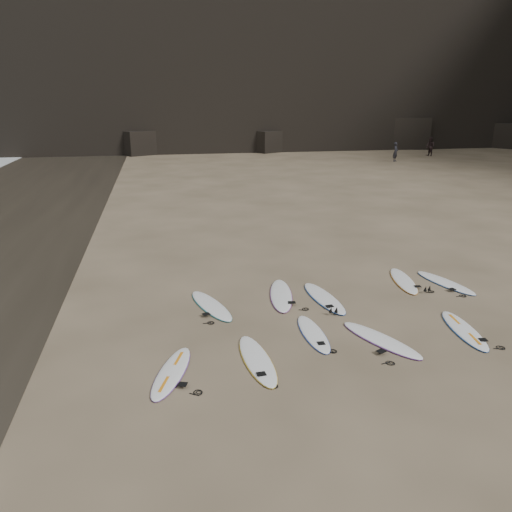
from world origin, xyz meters
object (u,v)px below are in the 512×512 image
Objects in this scene: person_b at (430,147)px; surfboard_9 at (445,282)px; surfboard_0 at (172,372)px; person_a at (396,152)px; surfboard_1 at (257,360)px; surfboard_3 at (381,339)px; surfboard_7 at (324,298)px; surfboard_8 at (403,280)px; surfboard_5 at (211,305)px; surfboard_4 at (464,330)px; surfboard_6 at (281,295)px; surfboard_2 at (313,333)px.

surfboard_9 is at bearing -41.53° from person_b.
person_a is at bearing 76.38° from surfboard_0.
person_b is at bearing 51.83° from surfboard_1.
surfboard_0 is 41.29m from person_a.
surfboard_0 is 0.92× the size of surfboard_3.
surfboard_7 is at bearing -166.50° from person_a.
surfboard_9 is (1.25, -0.44, -0.00)m from surfboard_8.
person_b reaches higher than surfboard_9.
person_b reaches higher than surfboard_8.
surfboard_1 is at bearing -166.17° from surfboard_9.
surfboard_4 is at bearing -42.04° from surfboard_5.
surfboard_3 is 38.24m from person_a.
person_b is (22.72, 37.72, 0.91)m from surfboard_3.
surfboard_7 is 41.89m from person_b.
surfboard_6 reaches higher than surfboard_9.
surfboard_6 is (1.50, 3.74, 0.00)m from surfboard_1.
surfboard_9 is (7.72, 0.39, -0.00)m from surfboard_5.
surfboard_4 is at bearing -160.51° from person_a.
person_b is (25.95, 38.10, 0.91)m from surfboard_1.
surfboard_0 is at bearing -167.30° from surfboard_4.
surfboard_3 is 4.93m from surfboard_5.
person_a is at bearing 61.26° from surfboard_2.
surfboard_7 reaches higher than surfboard_1.
surfboard_6 is 1.08× the size of surfboard_8.
surfboard_6 is (3.45, 3.90, 0.01)m from surfboard_0.
surfboard_5 is (1.26, 3.51, 0.00)m from surfboard_0.
person_b is (5.60, 3.53, 0.06)m from person_a.
surfboard_4 reaches higher than surfboard_0.
person_b is (18.93, 34.36, 0.91)m from surfboard_9.
surfboard_7 is 1.36× the size of person_b.
surfboard_1 reaches higher than surfboard_4.
person_b reaches higher than surfboard_2.
person_a is at bearing 54.68° from surfboard_7.
surfboard_4 is 3.71m from surfboard_8.
surfboard_7 is 1.06× the size of surfboard_8.
surfboard_9 is 1.28× the size of person_b.
surfboard_4 reaches higher than surfboard_2.
surfboard_5 is (-0.70, 3.35, 0.00)m from surfboard_1.
surfboard_1 is at bearing -167.27° from surfboard_4.
person_a is (14.76, 34.09, 0.86)m from surfboard_4.
surfboard_7 is (4.67, 3.42, 0.01)m from surfboard_0.
surfboard_9 is at bearing 74.18° from surfboard_4.
surfboard_1 is 1.98m from surfboard_2.
surfboard_3 is at bearing -51.59° from surfboard_6.
surfboard_1 and surfboard_8 have the same top height.
surfboard_1 is 1.04× the size of surfboard_4.
person_b is at bearing 50.37° from surfboard_7.
person_a reaches higher than surfboard_4.
surfboard_4 is 5.24m from surfboard_6.
surfboard_6 is 36.15m from person_a.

